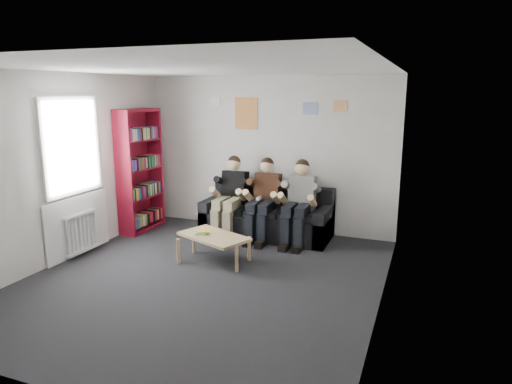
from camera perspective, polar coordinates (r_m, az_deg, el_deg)
room_shell at (r=5.77m, az=-6.88°, el=1.62°), size 5.00×5.00×5.00m
sofa at (r=7.82m, az=1.42°, el=-3.32°), size 2.17×0.89×0.84m
bookshelf at (r=8.26m, az=-14.24°, el=2.61°), size 0.32×0.96×2.14m
coffee_table at (r=6.63m, az=-5.30°, el=-5.80°), size 1.01×0.56×0.41m
game_cases at (r=6.67m, az=-6.83°, el=-5.09°), size 0.21×0.18×0.04m
person_left at (r=7.77m, az=-3.27°, el=-0.63°), size 0.42×0.91×1.36m
person_middle at (r=7.55m, az=0.92°, el=-1.00°), size 0.42×0.91×1.36m
person_right at (r=7.37m, az=5.34°, el=-1.39°), size 0.42×0.91×1.36m
radiator at (r=7.39m, az=-20.89°, el=-4.71°), size 0.10×0.64×0.60m
window at (r=7.28m, az=-21.74°, el=0.48°), size 0.05×1.30×2.36m
poster_large at (r=8.11m, az=-1.23°, el=9.78°), size 0.42×0.01×0.55m
poster_blue at (r=7.74m, az=6.80°, el=10.32°), size 0.25×0.01×0.20m
poster_pink at (r=7.63m, az=10.51°, el=10.55°), size 0.22×0.01×0.18m
poster_sign at (r=8.34m, az=-5.13°, el=11.19°), size 0.20×0.01×0.14m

